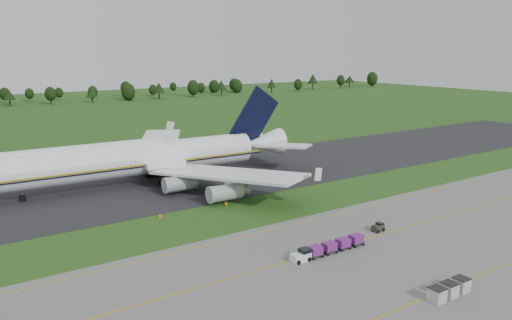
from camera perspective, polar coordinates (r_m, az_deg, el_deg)
ground at (r=95.10m, az=0.02°, el=-5.80°), size 600.00×600.00×0.00m
apron at (r=71.35m, az=15.74°, el=-12.74°), size 300.00×52.00×0.06m
taxiway at (r=118.45m, az=-7.52°, el=-2.18°), size 300.00×40.00×0.08m
apron_markings at (r=75.60m, az=11.65°, el=-11.00°), size 300.00×30.20×0.01m
tree_line at (r=300.27m, az=-22.40°, el=7.05°), size 527.03×21.10×11.74m
aircraft at (r=114.99m, az=-13.30°, el=0.19°), size 74.59×72.99×21.03m
baggage_train at (r=76.36m, az=8.19°, el=-9.90°), size 13.56×1.73×1.67m
utility_cart at (r=86.84m, az=13.76°, el=-7.57°), size 2.12×1.43×1.13m
uld_row at (r=67.90m, az=21.22°, el=-13.62°), size 6.61×1.81×1.79m
edge_markers at (r=95.43m, az=-7.06°, el=-5.66°), size 14.33×0.30×0.60m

